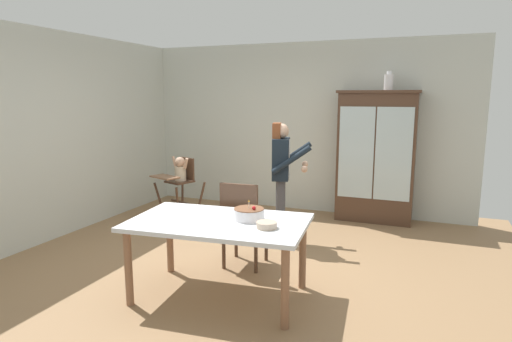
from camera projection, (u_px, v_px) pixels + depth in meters
ground_plane at (236, 265)px, 4.80m from camera, size 6.24×6.24×0.00m
wall_back at (302, 128)px, 6.97m from camera, size 5.32×0.06×2.70m
wall_left at (49, 136)px, 5.52m from camera, size 0.06×5.32×2.70m
china_cabinet at (376, 156)px, 6.35m from camera, size 1.16×0.48×1.94m
ceramic_vase at (389, 82)px, 6.12m from camera, size 0.13×0.13×0.27m
high_chair_with_toddler at (180, 176)px, 6.55m from camera, size 0.74×0.81×0.95m
adult_person at (282, 167)px, 5.44m from camera, size 0.59×0.58×1.53m
dining_table at (219, 229)px, 3.95m from camera, size 1.69×1.11×0.74m
birthday_cake at (249, 214)px, 3.94m from camera, size 0.28×0.28×0.19m
serving_bowl at (267, 225)px, 3.70m from camera, size 0.18×0.18×0.05m
dining_chair_far_side at (242, 219)px, 4.63m from camera, size 0.46×0.46×0.96m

